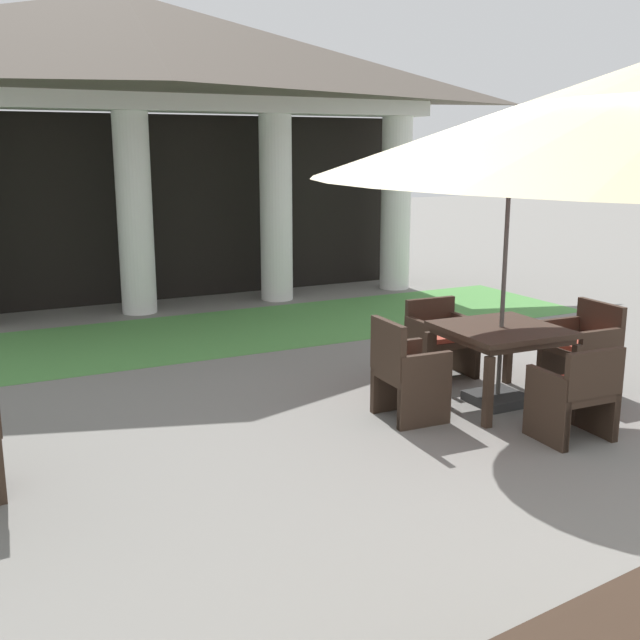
{
  "coord_description": "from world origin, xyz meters",
  "views": [
    {
      "loc": [
        -2.59,
        -1.52,
        2.38
      ],
      "look_at": [
        -0.15,
        3.29,
        1.16
      ],
      "focal_mm": 42.67,
      "sensor_mm": 36.0,
      "label": 1
    }
  ],
  "objects_px": {
    "patio_table_mid_left": "(501,336)",
    "patio_chair_mid_left_west": "(407,374)",
    "patio_chair_mid_left_east": "(582,349)",
    "patio_umbrella_mid_left": "(511,155)",
    "patio_chair_mid_left_south": "(575,395)",
    "patio_chair_mid_left_north": "(440,340)"
  },
  "relations": [
    {
      "from": "patio_chair_mid_left_south",
      "to": "patio_umbrella_mid_left",
      "type": "bearing_deg",
      "value": 90.0
    },
    {
      "from": "patio_umbrella_mid_left",
      "to": "patio_chair_mid_left_south",
      "type": "relative_size",
      "value": 3.23
    },
    {
      "from": "patio_umbrella_mid_left",
      "to": "patio_chair_mid_left_west",
      "type": "distance_m",
      "value": 2.16
    },
    {
      "from": "patio_umbrella_mid_left",
      "to": "patio_chair_mid_left_north",
      "type": "bearing_deg",
      "value": 87.5
    },
    {
      "from": "patio_chair_mid_left_west",
      "to": "patio_chair_mid_left_east",
      "type": "height_order",
      "value": "patio_chair_mid_left_west"
    },
    {
      "from": "patio_chair_mid_left_west",
      "to": "patio_table_mid_left",
      "type": "bearing_deg",
      "value": 90.0
    },
    {
      "from": "patio_table_mid_left",
      "to": "patio_chair_mid_left_south",
      "type": "relative_size",
      "value": 1.33
    },
    {
      "from": "patio_chair_mid_left_west",
      "to": "patio_chair_mid_left_north",
      "type": "bearing_deg",
      "value": 134.87
    },
    {
      "from": "patio_umbrella_mid_left",
      "to": "patio_chair_mid_left_east",
      "type": "relative_size",
      "value": 2.98
    },
    {
      "from": "patio_umbrella_mid_left",
      "to": "patio_chair_mid_left_south",
      "type": "distance_m",
      "value": 2.18
    },
    {
      "from": "patio_table_mid_left",
      "to": "patio_chair_mid_left_west",
      "type": "xyz_separation_m",
      "value": [
        -1.01,
        0.04,
        -0.24
      ]
    },
    {
      "from": "patio_chair_mid_left_west",
      "to": "patio_chair_mid_left_east",
      "type": "xyz_separation_m",
      "value": [
        2.03,
        -0.09,
        0.01
      ]
    },
    {
      "from": "patio_umbrella_mid_left",
      "to": "patio_chair_mid_left_north",
      "type": "relative_size",
      "value": 3.28
    },
    {
      "from": "patio_table_mid_left",
      "to": "patio_chair_mid_left_east",
      "type": "relative_size",
      "value": 1.23
    },
    {
      "from": "patio_chair_mid_left_west",
      "to": "patio_chair_mid_left_south",
      "type": "xyz_separation_m",
      "value": [
        0.97,
        -1.05,
        -0.03
      ]
    },
    {
      "from": "patio_chair_mid_left_north",
      "to": "patio_table_mid_left",
      "type": "bearing_deg",
      "value": 90.0
    },
    {
      "from": "patio_chair_mid_left_south",
      "to": "patio_chair_mid_left_north",
      "type": "bearing_deg",
      "value": 90.0
    },
    {
      "from": "patio_chair_mid_left_north",
      "to": "patio_umbrella_mid_left",
      "type": "bearing_deg",
      "value": 90.0
    },
    {
      "from": "patio_umbrella_mid_left",
      "to": "patio_chair_mid_left_north",
      "type": "xyz_separation_m",
      "value": [
        0.04,
        1.01,
        -1.93
      ]
    },
    {
      "from": "patio_chair_mid_left_west",
      "to": "patio_chair_mid_left_east",
      "type": "relative_size",
      "value": 1.04
    },
    {
      "from": "patio_table_mid_left",
      "to": "patio_chair_mid_left_east",
      "type": "distance_m",
      "value": 1.04
    },
    {
      "from": "patio_umbrella_mid_left",
      "to": "patio_chair_mid_left_east",
      "type": "bearing_deg",
      "value": -2.5
    }
  ]
}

